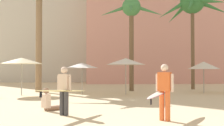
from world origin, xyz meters
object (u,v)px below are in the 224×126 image
cafe_umbrella_3 (82,65)px  cafe_umbrella_2 (22,61)px  palm_tree_left (192,6)px  palm_tree_far_right (131,15)px  person_far_right (164,90)px  person_near_left (50,102)px  cafe_umbrella_1 (204,65)px  cafe_umbrella_4 (126,61)px  person_near_right (64,89)px

cafe_umbrella_3 → cafe_umbrella_2: bearing=-171.4°
palm_tree_left → palm_tree_far_right: palm_tree_left is taller
cafe_umbrella_3 → person_far_right: size_ratio=0.83×
cafe_umbrella_2 → person_near_left: bearing=-66.6°
person_far_right → palm_tree_left: bearing=13.2°
cafe_umbrella_1 → person_far_right: 11.39m
cafe_umbrella_1 → cafe_umbrella_4: (-5.58, -0.76, 0.24)m
palm_tree_left → person_near_right: 16.89m
palm_tree_left → cafe_umbrella_1: size_ratio=3.80×
palm_tree_far_right → cafe_umbrella_3: (-3.69, -2.76, -3.99)m
palm_tree_left → cafe_umbrella_1: 6.34m
cafe_umbrella_2 → person_far_right: 11.40m
cafe_umbrella_3 → cafe_umbrella_4: 2.93m
palm_tree_far_right → person_near_right: size_ratio=2.96×
person_near_right → person_near_left: person_near_right is taller
cafe_umbrella_3 → person_near_right: 8.62m
palm_tree_left → person_near_left: palm_tree_left is taller
palm_tree_far_right → cafe_umbrella_4: size_ratio=2.82×
cafe_umbrella_2 → person_near_left: size_ratio=2.68×
palm_tree_left → palm_tree_far_right: (-5.37, -1.39, -1.13)m
person_near_right → person_near_left: bearing=60.5°
person_far_right → palm_tree_far_right: bearing=34.0°
cafe_umbrella_1 → cafe_umbrella_2: size_ratio=0.86×
palm_tree_far_right → person_near_left: size_ratio=7.53×
palm_tree_far_right → cafe_umbrella_1: 6.65m
cafe_umbrella_2 → cafe_umbrella_4: 6.71m
palm_tree_far_right → cafe_umbrella_2: palm_tree_far_right is taller
cafe_umbrella_1 → cafe_umbrella_2: bearing=-175.3°
cafe_umbrella_3 → cafe_umbrella_4: bearing=-6.4°
cafe_umbrella_4 → person_far_right: bearing=-88.7°
cafe_umbrella_3 → person_near_right: cafe_umbrella_3 is taller
palm_tree_far_right → cafe_umbrella_2: 9.01m
cafe_umbrella_1 → cafe_umbrella_4: size_ratio=0.86×
person_near_left → cafe_umbrella_1: bearing=2.1°
cafe_umbrella_3 → person_near_right: size_ratio=0.88×
cafe_umbrella_3 → person_far_right: (3.10, -9.56, -0.97)m
cafe_umbrella_1 → cafe_umbrella_4: bearing=-172.3°
cafe_umbrella_3 → cafe_umbrella_1: bearing=2.9°
palm_tree_left → person_near_left: (-9.99, -11.36, -6.73)m
person_near_right → person_far_right: (3.33, -1.00, 0.02)m
person_far_right → cafe_umbrella_4: bearing=38.0°
person_near_left → person_far_right: size_ratio=0.37×
person_far_right → cafe_umbrella_2: bearing=74.2°
palm_tree_far_right → person_near_left: palm_tree_far_right is taller
palm_tree_far_right → person_far_right: 13.30m
palm_tree_far_right → palm_tree_left: bearing=14.5°
person_near_right → palm_tree_left: bearing=-3.3°
palm_tree_far_right → person_near_right: palm_tree_far_right is taller
palm_tree_far_right → person_near_right: 12.98m
cafe_umbrella_3 → person_near_right: bearing=-91.5°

